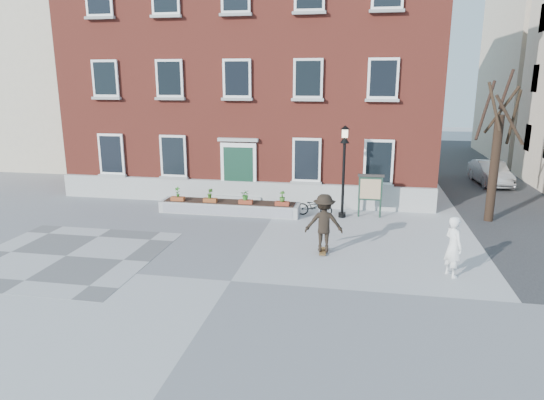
% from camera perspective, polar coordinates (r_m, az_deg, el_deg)
% --- Properties ---
extents(ground, '(100.00, 100.00, 0.00)m').
position_cam_1_polar(ground, '(14.52, -4.87, -9.48)').
color(ground, '#9C9C9F').
rests_on(ground, ground).
extents(checker_patch, '(6.00, 6.00, 0.01)m').
position_cam_1_polar(checker_patch, '(17.79, -23.08, -6.07)').
color(checker_patch, '#575759').
rests_on(checker_patch, ground).
extents(distant_building, '(10.00, 12.00, 13.00)m').
position_cam_1_polar(distant_building, '(39.29, -23.66, 14.00)').
color(distant_building, beige).
rests_on(distant_building, ground).
extents(bicycle, '(1.61, 0.67, 0.82)m').
position_cam_1_polar(bicycle, '(21.06, 5.01, -0.76)').
color(bicycle, black).
rests_on(bicycle, ground).
extents(parked_car, '(1.73, 4.11, 1.32)m').
position_cam_1_polar(parked_car, '(29.78, 24.31, 2.92)').
color(parked_car, '#B5B7BA').
rests_on(parked_car, ground).
extents(bystander, '(0.71, 0.81, 1.86)m').
position_cam_1_polar(bystander, '(15.48, 20.55, -5.16)').
color(bystander, white).
rests_on(bystander, ground).
extents(brick_building, '(18.40, 10.85, 12.60)m').
position_cam_1_polar(brick_building, '(27.38, -1.42, 15.16)').
color(brick_building, maroon).
rests_on(brick_building, ground).
extents(planter_assembly, '(6.20, 1.12, 1.15)m').
position_cam_1_polar(planter_assembly, '(21.47, -5.00, -0.76)').
color(planter_assembly, '#B6B6B1').
rests_on(planter_assembly, ground).
extents(bare_tree, '(1.83, 1.83, 6.16)m').
position_cam_1_polar(bare_tree, '(21.73, 24.84, 4.85)').
color(bare_tree, black).
rests_on(bare_tree, ground).
extents(lamp_post, '(0.40, 0.40, 3.93)m').
position_cam_1_polar(lamp_post, '(20.53, 8.47, 4.82)').
color(lamp_post, black).
rests_on(lamp_post, ground).
extents(notice_board, '(1.10, 0.16, 1.87)m').
position_cam_1_polar(notice_board, '(20.98, 11.50, 1.34)').
color(notice_board, '#183124').
rests_on(notice_board, ground).
extents(skateboarder, '(1.35, 0.87, 2.06)m').
position_cam_1_polar(skateboarder, '(16.44, 6.12, -2.71)').
color(skateboarder, brown).
rests_on(skateboarder, ground).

